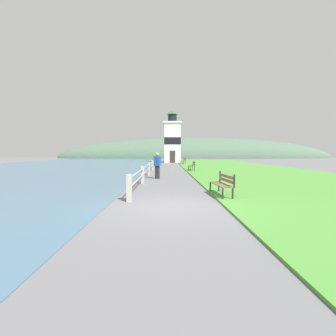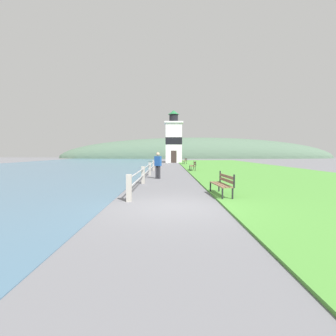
{
  "view_description": "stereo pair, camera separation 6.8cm",
  "coord_description": "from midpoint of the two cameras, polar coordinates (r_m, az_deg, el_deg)",
  "views": [
    {
      "loc": [
        -0.21,
        -8.12,
        1.73
      ],
      "look_at": [
        -0.06,
        15.68,
        0.3
      ],
      "focal_mm": 28.0,
      "sensor_mm": 36.0,
      "label": 1
    },
    {
      "loc": [
        -0.15,
        -8.12,
        1.73
      ],
      "look_at": [
        -0.06,
        15.68,
        0.3
      ],
      "focal_mm": 28.0,
      "sensor_mm": 36.0,
      "label": 2
    }
  ],
  "objects": [
    {
      "name": "ground_plane",
      "position": [
        8.31,
        1.05,
        -8.6
      ],
      "size": [
        160.0,
        160.0,
        0.0
      ],
      "primitive_type": "plane",
      "color": "slate"
    },
    {
      "name": "distant_hillside",
      "position": [
        76.72,
        5.92,
        2.13
      ],
      "size": [
        80.0,
        16.0,
        12.0
      ],
      "color": "#4C6651",
      "rests_on": "ground_plane"
    },
    {
      "name": "person_strolling",
      "position": [
        17.13,
        -2.3,
        0.78
      ],
      "size": [
        0.48,
        0.39,
        1.73
      ],
      "rotation": [
        0.0,
        0.0,
        1.1
      ],
      "color": "#28282D",
      "rests_on": "ground_plane"
    },
    {
      "name": "water_strip",
      "position": [
        30.6,
        -27.29,
        -0.17
      ],
      "size": [
        24.0,
        91.54,
        0.01
      ],
      "color": "#476B84",
      "rests_on": "ground_plane"
    },
    {
      "name": "seawall_railing",
      "position": [
        24.89,
        -3.28,
        0.75
      ],
      "size": [
        0.18,
        31.6,
        0.96
      ],
      "color": "#A8A399",
      "rests_on": "ground_plane"
    },
    {
      "name": "park_bench_far",
      "position": [
        37.91,
        3.54,
        1.63
      ],
      "size": [
        0.61,
        1.88,
        0.94
      ],
      "rotation": [
        0.0,
        0.0,
        3.22
      ],
      "color": "brown",
      "rests_on": "ground_plane"
    },
    {
      "name": "grass_verge",
      "position": [
        28.34,
        15.76,
        -0.13
      ],
      "size": [
        12.0,
        57.21,
        0.06
      ],
      "color": "#4C8E38",
      "rests_on": "ground_plane"
    },
    {
      "name": "lighthouse",
      "position": [
        44.36,
        1.07,
        6.13
      ],
      "size": [
        3.09,
        3.09,
        8.75
      ],
      "color": "white",
      "rests_on": "ground_plane"
    },
    {
      "name": "park_bench_near",
      "position": [
        10.51,
        11.84,
        -3.15
      ],
      "size": [
        0.61,
        1.89,
        0.94
      ],
      "rotation": [
        0.0,
        0.0,
        3.22
      ],
      "color": "brown",
      "rests_on": "ground_plane"
    },
    {
      "name": "park_bench_midway",
      "position": [
        24.48,
        5.4,
        0.63
      ],
      "size": [
        0.48,
        1.76,
        0.94
      ],
      "rotation": [
        0.0,
        0.0,
        3.14
      ],
      "color": "brown",
      "rests_on": "ground_plane"
    }
  ]
}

